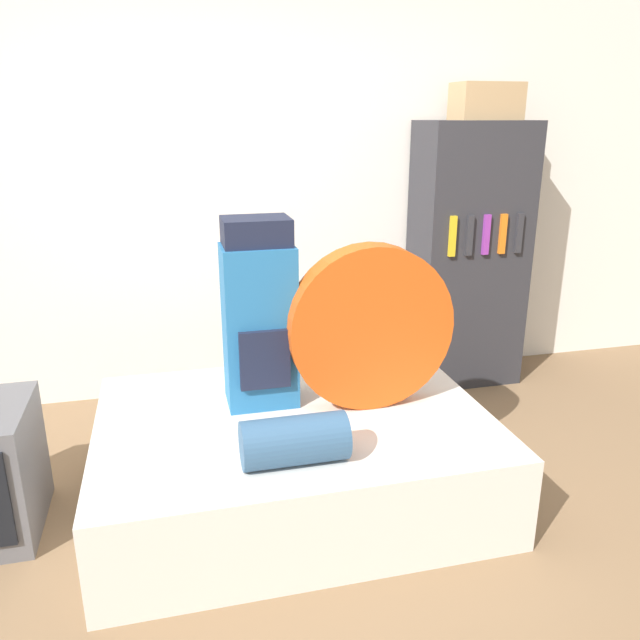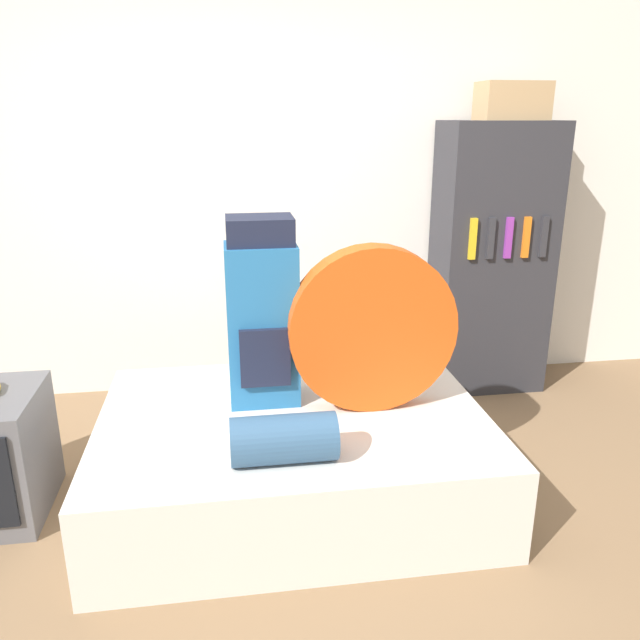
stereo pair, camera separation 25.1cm
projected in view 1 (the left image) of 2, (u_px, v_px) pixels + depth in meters
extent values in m
plane|color=#846647|center=(297.00, 566.00, 2.54)|extent=(16.00, 16.00, 0.00)
cube|color=white|center=(232.00, 191.00, 3.86)|extent=(8.00, 0.05, 2.60)
cube|color=silver|center=(294.00, 455.00, 2.95)|extent=(1.78, 1.30, 0.43)
cube|color=#23669E|center=(259.00, 326.00, 2.90)|extent=(0.33, 0.25, 0.76)
cube|color=#191E33|center=(256.00, 231.00, 2.77)|extent=(0.30, 0.23, 0.12)
cube|color=#191E33|center=(265.00, 360.00, 2.81)|extent=(0.23, 0.03, 0.27)
cylinder|color=#D14C14|center=(370.00, 327.00, 2.87)|extent=(0.77, 0.13, 0.77)
cylinder|color=#33567A|center=(294.00, 440.00, 2.45)|extent=(0.42, 0.20, 0.20)
cube|color=#2D2D33|center=(468.00, 257.00, 4.11)|extent=(0.71, 0.42, 1.72)
cube|color=gold|center=(453.00, 236.00, 3.79)|extent=(0.04, 0.02, 0.25)
cube|color=#2D2D33|center=(469.00, 236.00, 3.82)|extent=(0.04, 0.02, 0.25)
cube|color=purple|center=(486.00, 235.00, 3.85)|extent=(0.04, 0.02, 0.25)
cube|color=orange|center=(503.00, 234.00, 3.87)|extent=(0.04, 0.02, 0.25)
cube|color=#2D2D33|center=(519.00, 233.00, 3.90)|extent=(0.04, 0.02, 0.25)
cube|color=tan|center=(486.00, 101.00, 3.80)|extent=(0.40, 0.24, 0.22)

